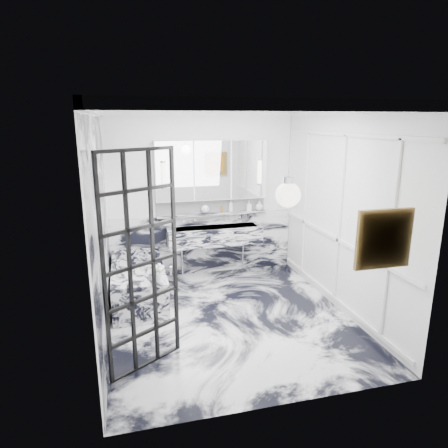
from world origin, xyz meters
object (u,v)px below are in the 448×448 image
object	(u,v)px
mirror_cabinet	(212,170)
bathtub	(138,283)
trough_sink	(214,235)
crittall_door	(142,264)

from	to	relation	value
mirror_cabinet	bathtub	world-z (taller)	mirror_cabinet
trough_sink	bathtub	distance (m)	1.55
trough_sink	bathtub	size ratio (longest dim) A/B	0.97
crittall_door	bathtub	distance (m)	1.93
bathtub	crittall_door	bearing A→B (deg)	-89.76
mirror_cabinet	bathtub	bearing A→B (deg)	-147.94
trough_sink	bathtub	bearing A→B (deg)	-153.52
crittall_door	mirror_cabinet	xyz separation A→B (m)	(1.32, 2.54, 0.64)
crittall_door	bathtub	size ratio (longest dim) A/B	1.43
crittall_door	bathtub	world-z (taller)	crittall_door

